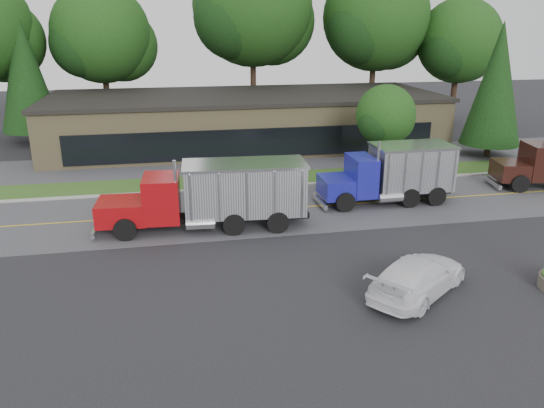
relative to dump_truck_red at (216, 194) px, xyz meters
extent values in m
plane|color=#2D2D32|center=(2.30, -6.81, -1.81)|extent=(140.00, 140.00, 0.00)
cube|color=#5C5C62|center=(2.30, 2.19, -1.81)|extent=(60.00, 8.00, 0.02)
cube|color=gold|center=(2.30, 2.19, -1.81)|extent=(60.00, 0.12, 0.01)
cube|color=#9E9E99|center=(2.30, 6.39, -1.81)|extent=(60.00, 0.30, 0.12)
cube|color=#316121|center=(2.30, 8.19, -1.81)|extent=(60.00, 3.40, 0.03)
cube|color=#5C5C62|center=(2.30, 13.19, -1.81)|extent=(60.00, 7.00, 0.02)
cube|color=#918059|center=(4.30, 19.19, 0.19)|extent=(32.00, 12.00, 4.00)
sphere|color=#1C390F|center=(-15.91, 26.38, 6.67)|extent=(7.15, 7.15, 7.15)
cylinder|color=#382619|center=(-7.70, 27.19, 0.62)|extent=(0.56, 0.56, 4.86)
sphere|color=#1C390F|center=(-7.70, 27.19, 7.21)|extent=(8.89, 8.89, 8.89)
sphere|color=#1C390F|center=(-6.03, 28.30, 6.10)|extent=(6.67, 6.67, 6.67)
sphere|color=black|center=(-9.09, 26.35, 6.38)|extent=(6.11, 6.11, 6.11)
cylinder|color=#382619|center=(6.30, 27.19, 1.28)|extent=(0.56, 0.56, 6.19)
sphere|color=#1C390F|center=(6.30, 27.19, 9.67)|extent=(11.31, 11.31, 11.31)
sphere|color=#1C390F|center=(8.42, 28.60, 8.26)|extent=(8.48, 8.48, 8.48)
sphere|color=black|center=(4.54, 26.13, 8.61)|extent=(7.78, 7.78, 7.78)
cylinder|color=#382619|center=(18.30, 26.19, 1.01)|extent=(0.56, 0.56, 5.64)
sphere|color=#1C390F|center=(18.30, 26.19, 8.66)|extent=(10.31, 10.31, 10.31)
sphere|color=#1C390F|center=(20.24, 27.48, 7.37)|extent=(7.73, 7.73, 7.73)
sphere|color=black|center=(16.69, 25.22, 7.69)|extent=(7.09, 7.09, 7.09)
cylinder|color=#382619|center=(26.30, 24.19, 0.42)|extent=(0.56, 0.56, 4.46)
sphere|color=#1C390F|center=(26.30, 24.19, 6.47)|extent=(8.16, 8.16, 8.16)
sphere|color=#1C390F|center=(27.83, 25.21, 5.45)|extent=(6.12, 6.12, 6.12)
sphere|color=black|center=(25.03, 23.42, 5.71)|extent=(5.61, 5.61, 5.61)
cylinder|color=#382619|center=(-13.70, 23.19, -1.31)|extent=(0.44, 0.44, 1.00)
cone|color=black|center=(-13.70, 23.19, 4.29)|extent=(4.88, 4.88, 9.99)
cylinder|color=#382619|center=(22.30, 11.19, -1.31)|extent=(0.44, 0.44, 1.00)
cone|color=black|center=(22.30, 11.19, 3.79)|extent=(4.48, 4.48, 9.17)
cylinder|color=#382619|center=(12.30, 8.19, -0.71)|extent=(0.56, 0.56, 2.21)
sphere|color=#1C390F|center=(12.30, 8.19, 2.28)|extent=(4.03, 4.03, 4.03)
sphere|color=#1C390F|center=(13.06, 8.69, 1.78)|extent=(3.03, 3.03, 3.03)
sphere|color=black|center=(11.67, 7.81, 1.90)|extent=(2.77, 2.77, 2.77)
cube|color=black|center=(-0.31, 0.02, -1.24)|extent=(10.10, 1.59, 0.28)
cube|color=#A00B10|center=(-4.67, 0.28, -0.69)|extent=(2.54, 2.44, 1.10)
cube|color=#A00B10|center=(-2.71, 0.16, -0.09)|extent=(1.89, 2.50, 2.20)
cube|color=black|center=(-3.47, 0.21, 0.31)|extent=(0.18, 2.10, 0.90)
cube|color=silver|center=(1.44, -0.09, 0.21)|extent=(6.15, 2.85, 2.50)
cube|color=silver|center=(1.44, -0.09, 1.51)|extent=(6.31, 3.01, 0.12)
cylinder|color=black|center=(-4.39, 1.41, -1.24)|extent=(1.12, 0.41, 1.10)
cylinder|color=black|center=(-4.52, -0.88, -1.24)|extent=(1.12, 0.41, 1.10)
cylinder|color=black|center=(1.94, 1.04, -1.24)|extent=(1.12, 0.41, 1.10)
cylinder|color=black|center=(1.81, -1.26, -1.24)|extent=(1.12, 0.41, 1.10)
cube|color=black|center=(10.25, 2.16, -1.24)|extent=(7.40, 1.02, 0.28)
cube|color=#1B1C96|center=(7.03, 2.15, -0.69)|extent=(1.77, 2.30, 1.10)
cube|color=#1B1C96|center=(8.48, 2.16, -0.09)|extent=(1.29, 2.40, 2.20)
cube|color=black|center=(7.92, 2.16, 0.31)|extent=(0.07, 2.10, 0.90)
cube|color=silver|center=(11.54, 2.17, 0.21)|extent=(4.43, 2.51, 2.50)
cube|color=silver|center=(11.54, 2.17, 1.51)|extent=(4.58, 2.66, 0.12)
cylinder|color=black|center=(7.19, 3.31, -1.24)|extent=(1.10, 0.35, 1.10)
cylinder|color=black|center=(7.20, 1.01, -1.24)|extent=(1.10, 0.35, 1.10)
cylinder|color=black|center=(11.85, 3.32, -1.24)|extent=(1.10, 0.35, 1.10)
cylinder|color=black|center=(11.86, 1.02, -1.24)|extent=(1.10, 0.35, 1.10)
cube|color=black|center=(18.98, 3.45, -0.69)|extent=(2.30, 2.62, 1.10)
cube|color=black|center=(20.49, 3.15, -0.09)|extent=(1.81, 2.62, 2.20)
cube|color=black|center=(19.90, 3.27, 0.31)|extent=(0.46, 2.07, 0.90)
cylinder|color=black|center=(19.37, 4.55, -1.24)|extent=(1.15, 0.56, 1.10)
cylinder|color=black|center=(18.92, 2.29, -1.24)|extent=(1.15, 0.56, 1.10)
imported|color=white|center=(6.92, -8.53, -1.06)|extent=(5.40, 4.83, 1.50)
camera|label=1|loc=(-2.13, -25.48, 8.20)|focal=35.00mm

